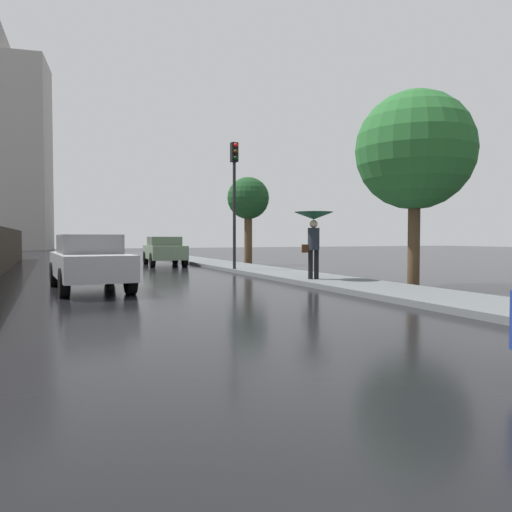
{
  "coord_description": "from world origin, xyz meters",
  "views": [
    {
      "loc": [
        -2.53,
        -3.99,
        1.37
      ],
      "look_at": [
        1.75,
        6.12,
        0.95
      ],
      "focal_mm": 34.1,
      "sensor_mm": 36.0,
      "label": 1
    }
  ],
  "objects_px": {
    "street_tree_mid": "(248,200)",
    "car_green_far_ahead": "(164,250)",
    "traffic_light": "(234,183)",
    "street_tree_far": "(415,151)",
    "pedestrian_with_umbrella_near": "(314,225)",
    "car_silver_near_kerb": "(89,261)"
  },
  "relations": [
    {
      "from": "traffic_light",
      "to": "pedestrian_with_umbrella_near",
      "type": "bearing_deg",
      "value": -84.58
    },
    {
      "from": "pedestrian_with_umbrella_near",
      "to": "street_tree_mid",
      "type": "height_order",
      "value": "street_tree_mid"
    },
    {
      "from": "car_green_far_ahead",
      "to": "street_tree_mid",
      "type": "bearing_deg",
      "value": -9.17
    },
    {
      "from": "street_tree_mid",
      "to": "car_green_far_ahead",
      "type": "bearing_deg",
      "value": 167.27
    },
    {
      "from": "car_silver_near_kerb",
      "to": "traffic_light",
      "type": "xyz_separation_m",
      "value": [
        5.74,
        4.59,
        2.77
      ]
    },
    {
      "from": "street_tree_mid",
      "to": "car_silver_near_kerb",
      "type": "bearing_deg",
      "value": -131.31
    },
    {
      "from": "car_green_far_ahead",
      "to": "traffic_light",
      "type": "distance_m",
      "value": 6.55
    },
    {
      "from": "car_green_far_ahead",
      "to": "traffic_light",
      "type": "height_order",
      "value": "traffic_light"
    },
    {
      "from": "car_green_far_ahead",
      "to": "traffic_light",
      "type": "relative_size",
      "value": 0.82
    },
    {
      "from": "traffic_light",
      "to": "street_tree_far",
      "type": "bearing_deg",
      "value": -69.52
    },
    {
      "from": "pedestrian_with_umbrella_near",
      "to": "car_green_far_ahead",
      "type": "bearing_deg",
      "value": 116.39
    },
    {
      "from": "pedestrian_with_umbrella_near",
      "to": "traffic_light",
      "type": "height_order",
      "value": "traffic_light"
    },
    {
      "from": "pedestrian_with_umbrella_near",
      "to": "traffic_light",
      "type": "xyz_separation_m",
      "value": [
        -0.51,
        5.34,
        1.76
      ]
    },
    {
      "from": "car_silver_near_kerb",
      "to": "pedestrian_with_umbrella_near",
      "type": "relative_size",
      "value": 2.23
    },
    {
      "from": "car_green_far_ahead",
      "to": "traffic_light",
      "type": "xyz_separation_m",
      "value": [
        1.53,
        -5.74,
        2.77
      ]
    },
    {
      "from": "car_silver_near_kerb",
      "to": "street_tree_far",
      "type": "distance_m",
      "value": 9.29
    },
    {
      "from": "traffic_light",
      "to": "street_tree_mid",
      "type": "relative_size",
      "value": 1.12
    },
    {
      "from": "car_silver_near_kerb",
      "to": "pedestrian_with_umbrella_near",
      "type": "xyz_separation_m",
      "value": [
        6.25,
        -0.74,
        1.0
      ]
    },
    {
      "from": "pedestrian_with_umbrella_near",
      "to": "car_silver_near_kerb",
      "type": "bearing_deg",
      "value": -170.83
    },
    {
      "from": "pedestrian_with_umbrella_near",
      "to": "street_tree_far",
      "type": "xyz_separation_m",
      "value": [
        2.16,
        -1.82,
        2.01
      ]
    },
    {
      "from": "traffic_light",
      "to": "street_tree_far",
      "type": "xyz_separation_m",
      "value": [
        2.67,
        -7.15,
        0.25
      ]
    },
    {
      "from": "car_green_far_ahead",
      "to": "pedestrian_with_umbrella_near",
      "type": "distance_m",
      "value": 11.3
    }
  ]
}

